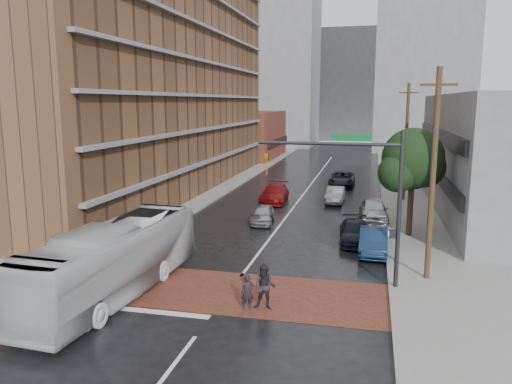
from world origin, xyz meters
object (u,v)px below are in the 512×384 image
Objects in this scene: pedestrian_b at (265,287)px; car_parked_near at (373,241)px; pedestrian_a at (247,292)px; car_travel_c at (274,194)px; car_parked_far at (373,210)px; suv_travel at (342,179)px; car_parked_mid at (355,232)px; transit_bus at (114,260)px; car_travel_a at (262,214)px; car_travel_b at (335,195)px.

pedestrian_b reaches higher than car_parked_near.
pedestrian_a reaches higher than car_travel_c.
car_parked_far is at bearing 52.06° from pedestrian_a.
car_travel_c is at bearing 144.81° from car_parked_far.
car_travel_c is 9.63m from car_parked_far.
pedestrian_a is 31.89m from suv_travel.
car_travel_c is 1.18× the size of car_parked_near.
car_travel_c is 1.14× the size of car_parked_mid.
pedestrian_b is (6.78, 0.04, -0.65)m from transit_bus.
car_parked_near reaches higher than car_travel_a.
car_parked_near is at bearing -93.82° from car_parked_far.
car_travel_c reaches higher than car_travel_a.
car_parked_far is (0.00, 8.08, 0.09)m from car_parked_near.
transit_bus is at bearing -140.50° from car_parked_near.
pedestrian_a is at bearing -93.14° from suv_travel.
pedestrian_a is 22.43m from car_travel_c.
car_travel_a is 0.79× the size of car_parked_far.
car_parked_near is 0.97× the size of car_parked_mid.
pedestrian_b reaches higher than car_parked_far.
car_parked_mid is (10.03, 11.00, -0.95)m from transit_bus.
car_parked_near reaches higher than car_travel_b.
pedestrian_a reaches higher than suv_travel.
car_travel_a is (-3.27, 14.47, -0.31)m from pedestrian_b.
car_travel_a is (-2.59, 14.70, -0.12)m from pedestrian_a.
car_parked_mid is (-1.10, 2.08, -0.07)m from car_parked_near.
pedestrian_b is 17.51m from car_parked_far.
car_parked_far is (1.10, 6.00, 0.16)m from car_parked_mid.
car_parked_far is (11.13, 17.00, -0.80)m from transit_bus.
suv_travel is 1.12× the size of car_parked_far.
pedestrian_a is 0.29× the size of car_travel_c.
suv_travel is at bearing 98.59° from car_parked_near.
car_travel_b is (1.87, 23.20, -0.09)m from pedestrian_a.
car_parked_near is (7.62, -5.59, 0.08)m from car_travel_a.
suv_travel is at bearing 68.79° from car_travel_a.
transit_bus is 2.56× the size of car_parked_mid.
pedestrian_b is at bearing -82.47° from car_travel_c.
car_parked_mid is (3.25, 10.96, -0.30)m from pedestrian_b.
pedestrian_b reaches higher than car_travel_a.
car_travel_c is at bearing 76.55° from pedestrian_a.
suv_travel is (1.92, 31.83, -0.02)m from pedestrian_a.
car_parked_far is at bearing 90.78° from car_parked_near.
car_travel_b reaches higher than car_travel_a.
car_travel_b is (7.97, 23.00, -0.94)m from transit_bus.
car_parked_mid is (3.93, 11.19, -0.10)m from pedestrian_a.
transit_bus is 20.33m from car_parked_far.
transit_bus is 6.81m from pedestrian_b.
transit_bus is at bearing -99.98° from car_travel_c.
pedestrian_a reaches higher than car_travel_a.
car_travel_a is at bearing 144.55° from car_parked_near.
car_travel_a is 17.71m from suv_travel.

